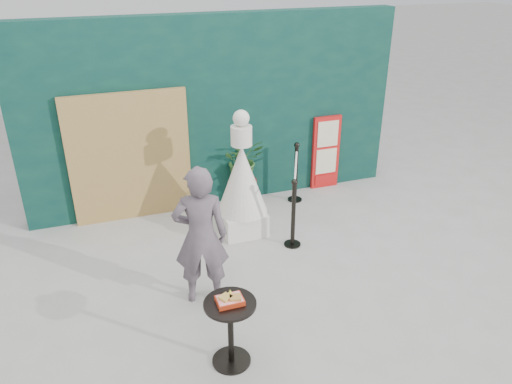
{
  "coord_description": "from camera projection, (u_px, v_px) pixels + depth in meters",
  "views": [
    {
      "loc": [
        -1.91,
        -4.26,
        3.82
      ],
      "look_at": [
        0.0,
        1.2,
        1.0
      ],
      "focal_mm": 35.0,
      "sensor_mm": 36.0,
      "label": 1
    }
  ],
  "objects": [
    {
      "name": "ground",
      "position": [
        290.0,
        310.0,
        5.86
      ],
      "size": [
        60.0,
        60.0,
        0.0
      ],
      "primitive_type": "plane",
      "color": "#ADAAA5",
      "rests_on": "ground"
    },
    {
      "name": "back_wall",
      "position": [
        215.0,
        113.0,
        7.88
      ],
      "size": [
        6.0,
        0.3,
        3.0
      ],
      "primitive_type": "cube",
      "color": "#092C2B",
      "rests_on": "ground"
    },
    {
      "name": "bamboo_fence",
      "position": [
        130.0,
        158.0,
        7.5
      ],
      "size": [
        1.8,
        0.08,
        2.0
      ],
      "primitive_type": "cube",
      "color": "tan",
      "rests_on": "ground"
    },
    {
      "name": "woman",
      "position": [
        201.0,
        236.0,
        5.7
      ],
      "size": [
        0.71,
        0.55,
        1.74
      ],
      "primitive_type": "imported",
      "rotation": [
        0.0,
        0.0,
        2.91
      ],
      "color": "#61535B",
      "rests_on": "ground"
    },
    {
      "name": "menu_board",
      "position": [
        326.0,
        152.0,
        8.65
      ],
      "size": [
        0.5,
        0.07,
        1.3
      ],
      "color": "red",
      "rests_on": "ground"
    },
    {
      "name": "statue",
      "position": [
        242.0,
        185.0,
        7.19
      ],
      "size": [
        0.73,
        0.73,
        1.88
      ],
      "color": "silver",
      "rests_on": "ground"
    },
    {
      "name": "cafe_table",
      "position": [
        230.0,
        323.0,
        4.93
      ],
      "size": [
        0.52,
        0.52,
        0.75
      ],
      "color": "black",
      "rests_on": "ground"
    },
    {
      "name": "food_basket",
      "position": [
        230.0,
        299.0,
        4.8
      ],
      "size": [
        0.26,
        0.19,
        0.11
      ],
      "color": "#B72F13",
      "rests_on": "cafe_table"
    },
    {
      "name": "planter",
      "position": [
        243.0,
        165.0,
        8.15
      ],
      "size": [
        0.65,
        0.57,
        1.11
      ],
      "color": "brown",
      "rests_on": "ground"
    },
    {
      "name": "stanchion_barrier",
      "position": [
        295.0,
        192.0,
        7.59
      ],
      "size": [
        0.84,
        1.54,
        1.03
      ],
      "color": "black",
      "rests_on": "ground"
    }
  ]
}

